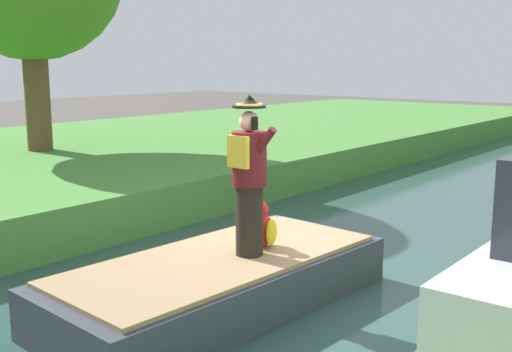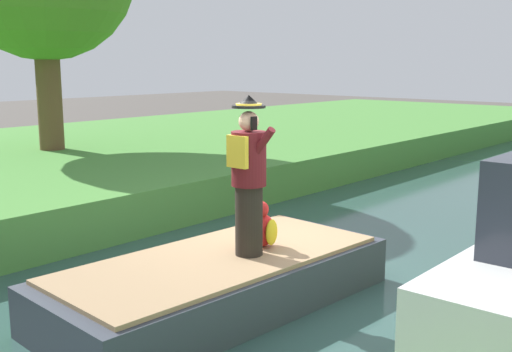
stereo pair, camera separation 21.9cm
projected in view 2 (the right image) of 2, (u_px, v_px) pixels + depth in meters
name	position (u px, v px, depth m)	size (l,w,h in m)	color
ground_plane	(276.00, 290.00, 8.08)	(80.00, 80.00, 0.00)	#4C4742
canal_water	(276.00, 286.00, 8.07)	(5.85, 48.00, 0.10)	#2D4C47
boat	(219.00, 282.00, 7.23)	(2.04, 4.30, 0.61)	#333842
person_pirate	(249.00, 176.00, 7.07)	(0.61, 0.42, 1.85)	black
parrot_plush	(262.00, 227.00, 7.52)	(0.36, 0.35, 0.57)	red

